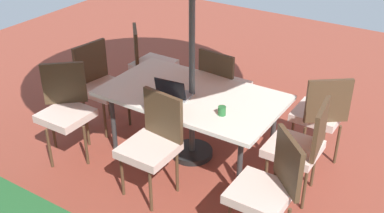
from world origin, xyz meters
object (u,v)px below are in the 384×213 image
chair_north (153,141)px  cup (222,111)px  laptop (174,92)px  chair_west (301,145)px  chair_northwest (268,186)px  dining_table (192,98)px  chair_southeast (149,61)px  chair_southwest (321,112)px  chair_northeast (65,107)px  chair_east (101,82)px  chair_south (223,84)px

chair_north → cup: (-0.44, -0.47, 0.22)m
chair_north → laptop: chair_north is taller
chair_west → cup: size_ratio=11.49×
chair_north → chair_northwest: bearing=4.8°
dining_table → chair_north: (-0.01, 0.68, -0.13)m
chair_northwest → laptop: size_ratio=2.83×
chair_northwest → laptop: 1.42m
chair_southeast → cup: size_ratio=11.49×
chair_southwest → laptop: (1.23, 0.80, 0.23)m
dining_table → chair_northeast: size_ratio=1.83×
chair_west → chair_southeast: size_ratio=1.00×
cup → chair_north: bearing=46.8°
laptop → dining_table: bearing=-134.9°
chair_northeast → chair_east: bearing=57.2°
dining_table → chair_northeast: bearing=30.4°
chair_west → chair_south: bearing=-127.3°
chair_north → laptop: size_ratio=2.83×
chair_northwest → chair_west: bearing=134.8°
chair_west → laptop: 1.31m
chair_south → cup: 1.03m
chair_southwest → chair_north: (1.10, 1.33, 0.00)m
dining_table → chair_southeast: chair_southeast is taller
chair_southwest → cup: chair_southwest is taller
cup → chair_east: bearing=-6.5°
dining_table → chair_southwest: 1.30m
chair_east → laptop: bearing=-88.8°
chair_northeast → chair_east: size_ratio=1.00×
chair_north → cup: size_ratio=11.49×
laptop → cup: 0.58m
chair_south → chair_northwest: size_ratio=1.00×
chair_northeast → chair_southeast: size_ratio=1.00×
chair_southwest → dining_table: bearing=-7.2°
dining_table → chair_south: 0.69m
chair_southeast → cup: bearing=-162.6°
chair_south → laptop: (0.10, 0.82, 0.23)m
chair_southwest → chair_east: (2.33, 0.67, 0.00)m
chair_southwest → chair_east: same height
chair_northwest → chair_south: bearing=175.2°
cup → chair_west: bearing=-164.8°
dining_table → chair_north: size_ratio=1.83×
chair_south → chair_north: size_ratio=1.00×
chair_north → laptop: bearing=110.3°
chair_west → cup: (0.71, 0.19, 0.22)m
chair_southwest → chair_southeast: size_ratio=1.00×
chair_north → chair_west: bearing=36.4°
chair_west → chair_southwest: bearing=177.1°
chair_northwest → cup: (0.71, -0.50, 0.22)m
chair_southwest → chair_northwest: (-0.05, 1.37, 0.00)m
chair_southeast → chair_north: same height
chair_southwest → cup: bearing=15.0°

